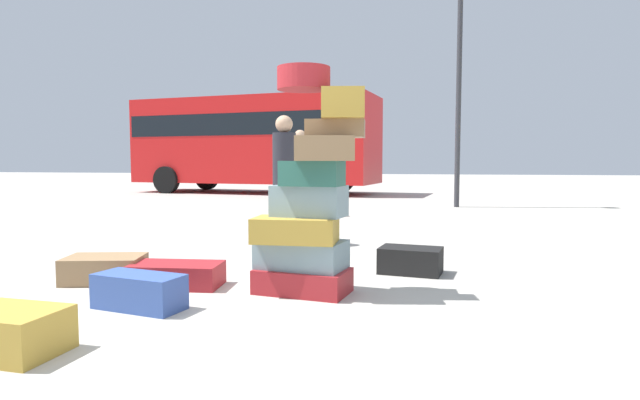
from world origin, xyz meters
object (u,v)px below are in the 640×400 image
suitcase_brown_foreground_far (105,269)px  lamp_post (460,22)px  suitcase_black_upright_blue (411,260)px  person_bearded_onlooker (300,165)px  suitcase_tan_foreground_near (11,332)px  suitcase_maroon_white_trunk (177,275)px  person_tourist_with_camera (284,169)px  parked_bus (255,139)px  suitcase_navy_right_side (139,291)px  suitcase_tower (308,205)px

suitcase_brown_foreground_far → lamp_post: 10.01m
suitcase_brown_foreground_far → suitcase_black_upright_blue: (2.64, 0.91, 0.01)m
suitcase_black_upright_blue → person_bearded_onlooker: bearing=124.0°
suitcase_tan_foreground_near → lamp_post: 11.28m
suitcase_maroon_white_trunk → suitcase_brown_foreground_far: size_ratio=1.15×
person_tourist_with_camera → parked_bus: parked_bus is taller
suitcase_tan_foreground_near → suitcase_navy_right_side: size_ratio=0.83×
suitcase_tower → parked_bus: (-4.76, 12.75, 1.12)m
suitcase_black_upright_blue → suitcase_tan_foreground_near: bearing=-120.6°
suitcase_navy_right_side → parked_bus: (-3.66, 13.44, 1.71)m
suitcase_navy_right_side → suitcase_maroon_white_trunk: bearing=105.6°
suitcase_black_upright_blue → lamp_post: bearing=92.4°
suitcase_tan_foreground_near → suitcase_brown_foreground_far: bearing=111.2°
suitcase_tower → person_tourist_with_camera: (-0.84, 2.33, 0.26)m
suitcase_maroon_white_trunk → person_bearded_onlooker: 5.84m
suitcase_tan_foreground_near → suitcase_black_upright_blue: 3.32m
suitcase_black_upright_blue → person_tourist_with_camera: bearing=148.1°
suitcase_brown_foreground_far → person_bearded_onlooker: (0.38, 5.75, 0.88)m
suitcase_maroon_white_trunk → suitcase_black_upright_blue: 2.16m
suitcase_tower → suitcase_tan_foreground_near: 2.18m
parked_bus → lamp_post: bearing=-26.0°
suitcase_black_upright_blue → person_bearded_onlooker: 5.41m
suitcase_black_upright_blue → suitcase_maroon_white_trunk: bearing=-145.5°
suitcase_tan_foreground_near → suitcase_black_upright_blue: (2.10, 2.56, -0.00)m
person_bearded_onlooker → suitcase_maroon_white_trunk: bearing=-4.9°
suitcase_navy_right_side → suitcase_maroon_white_trunk: (-0.05, 0.68, -0.03)m
suitcase_tan_foreground_near → suitcase_maroon_white_trunk: (0.16, 1.63, -0.03)m
suitcase_navy_right_side → person_bearded_onlooker: person_bearded_onlooker is taller
suitcase_tower → parked_bus: size_ratio=0.21×
person_bearded_onlooker → person_tourist_with_camera: size_ratio=1.02×
suitcase_maroon_white_trunk → parked_bus: bearing=100.1°
suitcase_tower → suitcase_navy_right_side: 1.42m
person_tourist_with_camera → lamp_post: lamp_post is taller
suitcase_brown_foreground_far → parked_bus: bearing=89.0°
lamp_post → person_tourist_with_camera: bearing=-112.1°
suitcase_maroon_white_trunk → person_tourist_with_camera: (0.31, 2.34, 0.88)m
person_bearded_onlooker → lamp_post: bearing=122.6°
person_tourist_with_camera → lamp_post: (2.48, 6.11, 3.27)m
person_tourist_with_camera → lamp_post: size_ratio=0.25×
suitcase_navy_right_side → lamp_post: 10.38m
suitcase_maroon_white_trunk → lamp_post: size_ratio=0.11×
suitcase_maroon_white_trunk → suitcase_black_upright_blue: size_ratio=1.31×
suitcase_tan_foreground_near → parked_bus: size_ratio=0.06×
person_tourist_with_camera → parked_bus: bearing=-176.0°
suitcase_tower → suitcase_tan_foreground_near: size_ratio=3.33×
suitcase_maroon_white_trunk → suitcase_brown_foreground_far: suitcase_brown_foreground_far is taller
suitcase_navy_right_side → person_bearded_onlooker: (-0.38, 6.44, 0.87)m
suitcase_navy_right_side → suitcase_maroon_white_trunk: 0.68m
suitcase_navy_right_side → suitcase_brown_foreground_far: size_ratio=1.01×
suitcase_navy_right_side → lamp_post: (2.74, 9.13, 4.12)m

